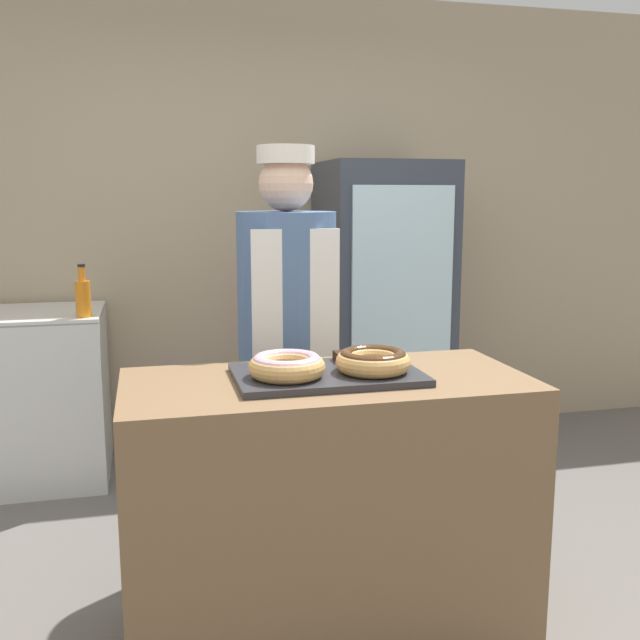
{
  "coord_description": "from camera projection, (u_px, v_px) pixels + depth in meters",
  "views": [
    {
      "loc": [
        -0.57,
        -2.22,
        1.52
      ],
      "look_at": [
        0.0,
        0.1,
        1.1
      ],
      "focal_mm": 40.0,
      "sensor_mm": 36.0,
      "label": 1
    }
  ],
  "objects": [
    {
      "name": "ground_plane",
      "position": [
        327.0,
        631.0,
        2.52
      ],
      "size": [
        14.0,
        14.0,
        0.0
      ],
      "primitive_type": "plane",
      "color": "#66605B"
    },
    {
      "name": "baker_person",
      "position": [
        288.0,
        344.0,
        3.02
      ],
      "size": [
        0.41,
        0.41,
        1.72
      ],
      "color": "#4C4C51",
      "rests_on": "ground_plane"
    },
    {
      "name": "donut_light_glaze",
      "position": [
        287.0,
        365.0,
        2.28
      ],
      "size": [
        0.25,
        0.25,
        0.07
      ],
      "color": "tan",
      "rests_on": "serving_tray"
    },
    {
      "name": "serving_tray",
      "position": [
        327.0,
        375.0,
        2.36
      ],
      "size": [
        0.61,
        0.39,
        0.02
      ],
      "color": "#2D2D33",
      "rests_on": "display_counter"
    },
    {
      "name": "donut_chocolate_glaze",
      "position": [
        373.0,
        360.0,
        2.34
      ],
      "size": [
        0.25,
        0.25,
        0.07
      ],
      "color": "tan",
      "rests_on": "serving_tray"
    },
    {
      "name": "bottle_orange",
      "position": [
        83.0,
        297.0,
        3.57
      ],
      "size": [
        0.08,
        0.08,
        0.27
      ],
      "color": "orange",
      "rests_on": "chest_freezer"
    },
    {
      "name": "brownie_back_left",
      "position": [
        289.0,
        359.0,
        2.46
      ],
      "size": [
        0.07,
        0.07,
        0.03
      ],
      "color": "black",
      "rests_on": "serving_tray"
    },
    {
      "name": "wall_back",
      "position": [
        241.0,
        224.0,
        4.33
      ],
      "size": [
        8.0,
        0.06,
        2.7
      ],
      "color": "tan",
      "rests_on": "ground_plane"
    },
    {
      "name": "beverage_fridge",
      "position": [
        382.0,
        310.0,
        4.21
      ],
      "size": [
        0.7,
        0.69,
        1.71
      ],
      "color": "#333842",
      "rests_on": "ground_plane"
    },
    {
      "name": "chest_freezer",
      "position": [
        24.0,
        396.0,
        3.81
      ],
      "size": [
        0.85,
        0.67,
        0.92
      ],
      "color": "silver",
      "rests_on": "ground_plane"
    },
    {
      "name": "brownie_back_right",
      "position": [
        345.0,
        356.0,
        2.51
      ],
      "size": [
        0.07,
        0.07,
        0.03
      ],
      "color": "black",
      "rests_on": "serving_tray"
    },
    {
      "name": "display_counter",
      "position": [
        327.0,
        509.0,
        2.44
      ],
      "size": [
        1.34,
        0.63,
        0.92
      ],
      "color": "brown",
      "rests_on": "ground_plane"
    }
  ]
}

